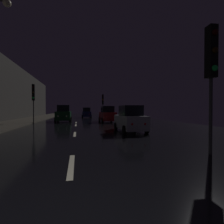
% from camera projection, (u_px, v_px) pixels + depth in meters
% --- Properties ---
extents(ground, '(26.79, 84.00, 0.02)m').
position_uv_depth(ground, '(76.00, 120.00, 26.02)').
color(ground, black).
extents(sidewalk_left, '(4.40, 84.00, 0.15)m').
position_uv_depth(sidewalk_left, '(26.00, 120.00, 24.58)').
color(sidewalk_left, '#38332B').
rests_on(sidewalk_left, ground).
extents(lane_centerline, '(0.16, 18.69, 0.01)m').
position_uv_depth(lane_centerline, '(75.00, 130.00, 13.74)').
color(lane_centerline, beige).
rests_on(lane_centerline, ground).
extents(traffic_light_near_right, '(0.33, 0.47, 4.72)m').
position_uv_depth(traffic_light_near_right, '(212.00, 61.00, 6.15)').
color(traffic_light_near_right, '#38383A').
rests_on(traffic_light_near_right, ground).
extents(traffic_light_far_left, '(0.34, 0.47, 4.62)m').
position_uv_depth(traffic_light_far_left, '(33.00, 95.00, 19.74)').
color(traffic_light_far_left, '#38383A').
rests_on(traffic_light_far_left, ground).
extents(traffic_light_far_right, '(0.34, 0.47, 4.51)m').
position_uv_depth(traffic_light_far_right, '(103.00, 101.00, 31.97)').
color(traffic_light_far_right, '#38383A').
rests_on(traffic_light_far_right, ground).
extents(car_approaching_headlights, '(2.07, 4.49, 2.26)m').
position_uv_depth(car_approaching_headlights, '(64.00, 114.00, 23.41)').
color(car_approaching_headlights, '#0F3819').
rests_on(car_approaching_headlights, ground).
extents(car_distant_taillights, '(1.88, 4.07, 2.05)m').
position_uv_depth(car_distant_taillights, '(86.00, 113.00, 34.67)').
color(car_distant_taillights, '#141E51').
rests_on(car_distant_taillights, ground).
extents(car_parked_right_near, '(1.79, 3.88, 1.95)m').
position_uv_depth(car_parked_right_near, '(130.00, 119.00, 12.79)').
color(car_parked_right_near, '#A5A8AD').
rests_on(car_parked_right_near, ground).
extents(car_parked_right_far, '(1.93, 4.18, 2.11)m').
position_uv_depth(car_parked_right_far, '(107.00, 115.00, 22.57)').
color(car_parked_right_far, maroon).
rests_on(car_parked_right_far, ground).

